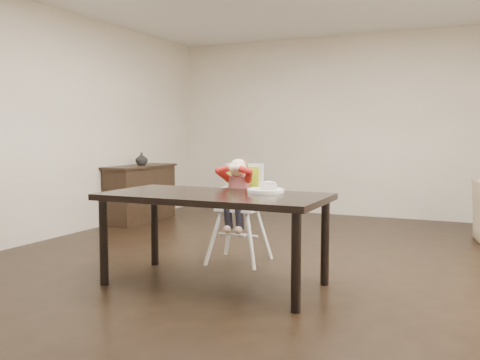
% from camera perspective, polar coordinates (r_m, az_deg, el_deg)
% --- Properties ---
extents(ground, '(7.00, 7.00, 0.00)m').
position_cam_1_polar(ground, '(4.94, 4.79, -9.50)').
color(ground, black).
rests_on(ground, ground).
extents(room_walls, '(6.02, 7.02, 2.71)m').
position_cam_1_polar(room_walls, '(4.82, 4.95, 12.38)').
color(room_walls, beige).
rests_on(room_walls, ground).
extents(dining_table, '(1.80, 0.90, 0.75)m').
position_cam_1_polar(dining_table, '(4.32, -2.78, -2.50)').
color(dining_table, black).
rests_on(dining_table, ground).
extents(high_chair, '(0.43, 0.43, 0.99)m').
position_cam_1_polar(high_chair, '(5.11, -0.01, -1.00)').
color(high_chair, white).
rests_on(high_chair, ground).
extents(plate, '(0.34, 0.34, 0.09)m').
position_cam_1_polar(plate, '(4.39, 2.88, -0.94)').
color(plate, white).
rests_on(plate, dining_table).
extents(sideboard, '(0.44, 1.26, 0.79)m').
position_cam_1_polar(sideboard, '(7.67, -10.55, -1.38)').
color(sideboard, black).
rests_on(sideboard, ground).
extents(vase, '(0.21, 0.22, 0.17)m').
position_cam_1_polar(vase, '(7.67, -10.45, 2.21)').
color(vase, '#99999E').
rests_on(vase, sideboard).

